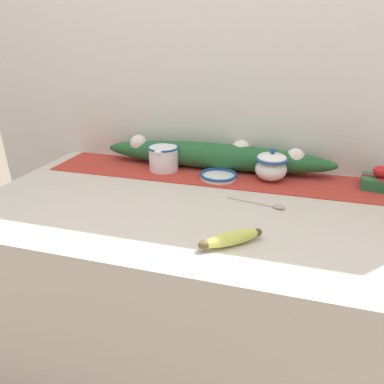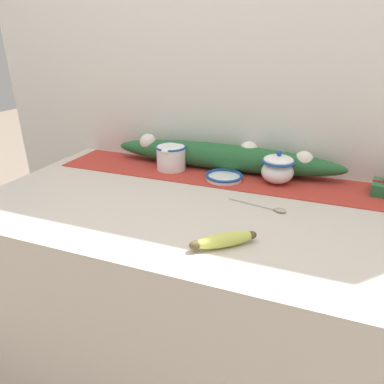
# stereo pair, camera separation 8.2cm
# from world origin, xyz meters

# --- Properties ---
(countertop) EXTENTS (1.37, 0.76, 0.87)m
(countertop) POSITION_xyz_m (0.00, 0.00, 0.43)
(countertop) COLOR beige
(countertop) RESTS_ON ground_plane
(back_wall) EXTENTS (2.17, 0.04, 2.40)m
(back_wall) POSITION_xyz_m (0.00, 0.40, 1.20)
(back_wall) COLOR silver
(back_wall) RESTS_ON ground_plane
(table_runner) EXTENTS (1.26, 0.24, 0.00)m
(table_runner) POSITION_xyz_m (0.00, 0.25, 0.87)
(table_runner) COLOR #B23328
(table_runner) RESTS_ON countertop
(cream_pitcher) EXTENTS (0.12, 0.14, 0.10)m
(cream_pitcher) POSITION_xyz_m (-0.19, 0.25, 0.92)
(cream_pitcher) COLOR white
(cream_pitcher) RESTS_ON countertop
(sugar_bowl) EXTENTS (0.12, 0.12, 0.12)m
(sugar_bowl) POSITION_xyz_m (0.22, 0.25, 0.92)
(sugar_bowl) COLOR white
(sugar_bowl) RESTS_ON countertop
(small_dish) EXTENTS (0.14, 0.14, 0.02)m
(small_dish) POSITION_xyz_m (0.04, 0.21, 0.88)
(small_dish) COLOR white
(small_dish) RESTS_ON countertop
(banana) EXTENTS (0.15, 0.13, 0.04)m
(banana) POSITION_xyz_m (0.16, -0.22, 0.88)
(banana) COLOR #CCD156
(banana) RESTS_ON countertop
(spoon) EXTENTS (0.19, 0.05, 0.01)m
(spoon) POSITION_xyz_m (0.25, 0.02, 0.87)
(spoon) COLOR #A89E89
(spoon) RESTS_ON countertop
(poinsettia_garland) EXTENTS (0.92, 0.11, 0.12)m
(poinsettia_garland) POSITION_xyz_m (0.00, 0.32, 0.92)
(poinsettia_garland) COLOR #235B2D
(poinsettia_garland) RESTS_ON countertop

